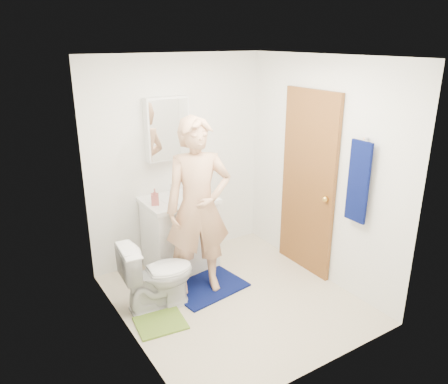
# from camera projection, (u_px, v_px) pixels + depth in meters

# --- Properties ---
(floor) EXTENTS (2.20, 2.40, 0.02)m
(floor) POSITION_uv_depth(u_px,v_px,m) (234.00, 299.00, 4.52)
(floor) COLOR beige
(floor) RESTS_ON ground
(ceiling) EXTENTS (2.20, 2.40, 0.02)m
(ceiling) POSITION_uv_depth(u_px,v_px,m) (237.00, 55.00, 3.70)
(ceiling) COLOR white
(ceiling) RESTS_ON ground
(wall_back) EXTENTS (2.20, 0.02, 2.40)m
(wall_back) POSITION_uv_depth(u_px,v_px,m) (178.00, 160.00, 5.07)
(wall_back) COLOR white
(wall_back) RESTS_ON ground
(wall_front) EXTENTS (2.20, 0.02, 2.40)m
(wall_front) POSITION_uv_depth(u_px,v_px,m) (328.00, 236.00, 3.15)
(wall_front) COLOR white
(wall_front) RESTS_ON ground
(wall_left) EXTENTS (0.02, 2.40, 2.40)m
(wall_left) POSITION_uv_depth(u_px,v_px,m) (122.00, 213.00, 3.55)
(wall_left) COLOR white
(wall_left) RESTS_ON ground
(wall_right) EXTENTS (0.02, 2.40, 2.40)m
(wall_right) POSITION_uv_depth(u_px,v_px,m) (322.00, 171.00, 4.67)
(wall_right) COLOR white
(wall_right) RESTS_ON ground
(vanity_cabinet) EXTENTS (0.75, 0.55, 0.80)m
(vanity_cabinet) POSITION_uv_depth(u_px,v_px,m) (180.00, 235.00, 5.03)
(vanity_cabinet) COLOR white
(vanity_cabinet) RESTS_ON floor
(countertop) EXTENTS (0.79, 0.59, 0.05)m
(countertop) POSITION_uv_depth(u_px,v_px,m) (179.00, 200.00, 4.89)
(countertop) COLOR white
(countertop) RESTS_ON vanity_cabinet
(sink_basin) EXTENTS (0.40, 0.40, 0.03)m
(sink_basin) POSITION_uv_depth(u_px,v_px,m) (179.00, 199.00, 4.88)
(sink_basin) COLOR white
(sink_basin) RESTS_ON countertop
(faucet) EXTENTS (0.03, 0.03, 0.12)m
(faucet) POSITION_uv_depth(u_px,v_px,m) (171.00, 189.00, 5.00)
(faucet) COLOR silver
(faucet) RESTS_ON countertop
(medicine_cabinet) EXTENTS (0.50, 0.12, 0.70)m
(medicine_cabinet) POSITION_uv_depth(u_px,v_px,m) (167.00, 129.00, 4.81)
(medicine_cabinet) COLOR white
(medicine_cabinet) RESTS_ON wall_back
(mirror_panel) EXTENTS (0.46, 0.01, 0.66)m
(mirror_panel) POSITION_uv_depth(u_px,v_px,m) (170.00, 130.00, 4.76)
(mirror_panel) COLOR white
(mirror_panel) RESTS_ON wall_back
(door) EXTENTS (0.05, 0.80, 2.05)m
(door) POSITION_uv_depth(u_px,v_px,m) (308.00, 184.00, 4.82)
(door) COLOR #915928
(door) RESTS_ON ground
(door_knob) EXTENTS (0.07, 0.07, 0.07)m
(door_knob) POSITION_uv_depth(u_px,v_px,m) (325.00, 199.00, 4.57)
(door_knob) COLOR gold
(door_knob) RESTS_ON door
(towel) EXTENTS (0.03, 0.24, 0.80)m
(towel) POSITION_uv_depth(u_px,v_px,m) (358.00, 182.00, 4.16)
(towel) COLOR #08114E
(towel) RESTS_ON wall_right
(towel_hook) EXTENTS (0.06, 0.02, 0.02)m
(towel_hook) POSITION_uv_depth(u_px,v_px,m) (366.00, 138.00, 4.04)
(towel_hook) COLOR silver
(towel_hook) RESTS_ON wall_right
(toilet) EXTENTS (0.74, 0.45, 0.72)m
(toilet) POSITION_uv_depth(u_px,v_px,m) (158.00, 274.00, 4.27)
(toilet) COLOR white
(toilet) RESTS_ON floor
(bath_mat) EXTENTS (0.84, 0.66, 0.02)m
(bath_mat) POSITION_uv_depth(u_px,v_px,m) (207.00, 287.00, 4.70)
(bath_mat) COLOR #08114E
(bath_mat) RESTS_ON floor
(green_rug) EXTENTS (0.49, 0.43, 0.02)m
(green_rug) POSITION_uv_depth(u_px,v_px,m) (161.00, 323.00, 4.11)
(green_rug) COLOR olive
(green_rug) RESTS_ON floor
(soap_dispenser) EXTENTS (0.11, 0.11, 0.18)m
(soap_dispenser) POSITION_uv_depth(u_px,v_px,m) (155.00, 197.00, 4.67)
(soap_dispenser) COLOR #B65755
(soap_dispenser) RESTS_ON countertop
(toothbrush_cup) EXTENTS (0.15, 0.15, 0.11)m
(toothbrush_cup) POSITION_uv_depth(u_px,v_px,m) (192.00, 187.00, 5.09)
(toothbrush_cup) COLOR #69479C
(toothbrush_cup) RESTS_ON countertop
(man) EXTENTS (0.77, 0.62, 1.83)m
(man) POSITION_uv_depth(u_px,v_px,m) (198.00, 207.00, 4.38)
(man) COLOR tan
(man) RESTS_ON bath_mat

